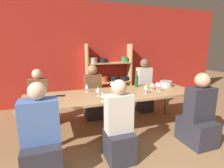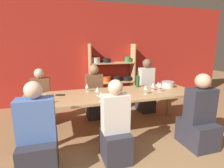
# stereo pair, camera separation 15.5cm
# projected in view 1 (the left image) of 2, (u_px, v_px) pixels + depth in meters

# --- Properties ---
(wall_back_red) EXTENTS (8.80, 0.06, 2.70)m
(wall_back_red) POSITION_uv_depth(u_px,v_px,m) (84.00, 54.00, 4.74)
(wall_back_red) COLOR red
(wall_back_red) RESTS_ON ground_plane
(shelf_unit) EXTENTS (1.28, 0.30, 1.61)m
(shelf_unit) POSITION_uv_depth(u_px,v_px,m) (109.00, 79.00, 4.92)
(shelf_unit) COLOR tan
(shelf_unit) RESTS_ON ground_plane
(dining_table) EXTENTS (3.05, 0.95, 0.73)m
(dining_table) POSITION_uv_depth(u_px,v_px,m) (114.00, 97.00, 3.13)
(dining_table) COLOR tan
(dining_table) RESTS_ON ground_plane
(mixing_bowl) EXTENTS (0.25, 0.25, 0.12)m
(mixing_bowl) POSITION_uv_depth(u_px,v_px,m) (166.00, 84.00, 3.63)
(mixing_bowl) COLOR #B7BABC
(mixing_bowl) RESTS_ON dining_table
(wine_bottle_green) EXTENTS (0.07, 0.07, 0.33)m
(wine_bottle_green) POSITION_uv_depth(u_px,v_px,m) (137.00, 80.00, 3.58)
(wine_bottle_green) COLOR #1E4C23
(wine_bottle_green) RESTS_ON dining_table
(wine_glass_red_a) EXTENTS (0.06, 0.06, 0.19)m
(wine_glass_red_a) POSITION_uv_depth(u_px,v_px,m) (39.00, 90.00, 2.78)
(wine_glass_red_a) COLOR white
(wine_glass_red_a) RESTS_ON dining_table
(wine_glass_empty_a) EXTENTS (0.07, 0.07, 0.16)m
(wine_glass_empty_a) POSITION_uv_depth(u_px,v_px,m) (38.00, 88.00, 3.05)
(wine_glass_empty_a) COLOR white
(wine_glass_empty_a) RESTS_ON dining_table
(wine_glass_red_b) EXTENTS (0.08, 0.08, 0.15)m
(wine_glass_red_b) POSITION_uv_depth(u_px,v_px,m) (103.00, 95.00, 2.64)
(wine_glass_red_b) COLOR white
(wine_glass_red_b) RESTS_ON dining_table
(wine_glass_red_c) EXTENTS (0.07, 0.07, 0.16)m
(wine_glass_red_c) POSITION_uv_depth(u_px,v_px,m) (98.00, 90.00, 2.93)
(wine_glass_red_c) COLOR white
(wine_glass_red_c) RESTS_ON dining_table
(wine_glass_red_d) EXTENTS (0.08, 0.08, 0.15)m
(wine_glass_red_d) POSITION_uv_depth(u_px,v_px,m) (152.00, 85.00, 3.33)
(wine_glass_red_d) COLOR white
(wine_glass_red_d) RESTS_ON dining_table
(wine_glass_red_e) EXTENTS (0.07, 0.07, 0.18)m
(wine_glass_red_e) POSITION_uv_depth(u_px,v_px,m) (159.00, 85.00, 3.22)
(wine_glass_red_e) COLOR white
(wine_glass_red_e) RESTS_ON dining_table
(wine_glass_red_f) EXTENTS (0.07, 0.07, 0.16)m
(wine_glass_red_f) POSITION_uv_depth(u_px,v_px,m) (87.00, 86.00, 3.18)
(wine_glass_red_f) COLOR white
(wine_glass_red_f) RESTS_ON dining_table
(wine_glass_white_a) EXTENTS (0.07, 0.07, 0.15)m
(wine_glass_white_a) POSITION_uv_depth(u_px,v_px,m) (157.00, 84.00, 3.41)
(wine_glass_white_a) COLOR white
(wine_glass_white_a) RESTS_ON dining_table
(wine_glass_empty_b) EXTENTS (0.08, 0.08, 0.19)m
(wine_glass_empty_b) POSITION_uv_depth(u_px,v_px,m) (112.00, 83.00, 3.32)
(wine_glass_empty_b) COLOR white
(wine_glass_empty_b) RESTS_ON dining_table
(wine_glass_red_g) EXTENTS (0.07, 0.07, 0.17)m
(wine_glass_red_g) POSITION_uv_depth(u_px,v_px,m) (146.00, 87.00, 3.07)
(wine_glass_red_g) COLOR white
(wine_glass_red_g) RESTS_ON dining_table
(wine_glass_red_h) EXTENTS (0.07, 0.07, 0.17)m
(wine_glass_red_h) POSITION_uv_depth(u_px,v_px,m) (47.00, 97.00, 2.46)
(wine_glass_red_h) COLOR white
(wine_glass_red_h) RESTS_ON dining_table
(wine_glass_white_b) EXTENTS (0.07, 0.07, 0.16)m
(wine_glass_white_b) POSITION_uv_depth(u_px,v_px,m) (116.00, 82.00, 3.51)
(wine_glass_white_b) COLOR white
(wine_glass_white_b) RESTS_ON dining_table
(cell_phone) EXTENTS (0.16, 0.11, 0.01)m
(cell_phone) POSITION_uv_depth(u_px,v_px,m) (60.00, 96.00, 2.94)
(cell_phone) COLOR black
(cell_phone) RESTS_ON dining_table
(person_near_a) EXTENTS (0.36, 0.45, 1.13)m
(person_near_a) POSITION_uv_depth(u_px,v_px,m) (119.00, 131.00, 2.37)
(person_near_a) COLOR #2D2D38
(person_near_a) RESTS_ON ground_plane
(person_far_a) EXTENTS (0.36, 0.45, 1.13)m
(person_far_a) POSITION_uv_depth(u_px,v_px,m) (40.00, 105.00, 3.45)
(person_far_a) COLOR #2D2D38
(person_far_a) RESTS_ON ground_plane
(person_near_b) EXTENTS (0.43, 0.53, 1.17)m
(person_near_b) POSITION_uv_depth(u_px,v_px,m) (42.00, 144.00, 2.05)
(person_near_b) COLOR #2D2D38
(person_near_b) RESTS_ON ground_plane
(person_far_b) EXTENTS (0.36, 0.45, 1.17)m
(person_far_b) POSITION_uv_depth(u_px,v_px,m) (93.00, 98.00, 3.82)
(person_far_b) COLOR #2D2D38
(person_far_b) RESTS_ON ground_plane
(person_near_c) EXTENTS (0.43, 0.53, 1.16)m
(person_near_c) POSITION_uv_depth(u_px,v_px,m) (198.00, 118.00, 2.78)
(person_near_c) COLOR #2D2D38
(person_near_c) RESTS_ON ground_plane
(person_far_c) EXTENTS (0.35, 0.43, 1.26)m
(person_far_c) POSITION_uv_depth(u_px,v_px,m) (143.00, 91.00, 4.24)
(person_far_c) COLOR #2D2D38
(person_far_c) RESTS_ON ground_plane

